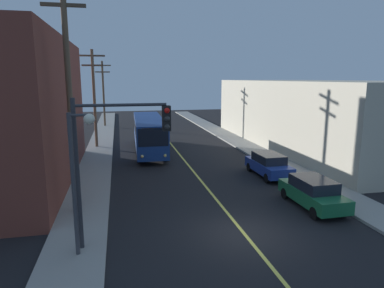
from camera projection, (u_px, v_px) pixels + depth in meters
name	position (u px, v px, depth m)	size (l,w,h in m)	color
ground_plane	(244.00, 234.00, 15.27)	(120.00, 120.00, 0.00)	black
sidewalk_left	(92.00, 179.00, 23.35)	(2.50, 90.00, 0.15)	gray
sidewalk_right	(286.00, 167.00, 26.35)	(2.50, 90.00, 0.15)	gray
lane_stripe_center	(183.00, 158.00, 29.66)	(0.16, 60.00, 0.01)	#D8CC4C
building_right_warehouse	(318.00, 114.00, 34.43)	(12.00, 27.88, 6.62)	beige
city_bus	(149.00, 132.00, 32.10)	(2.92, 12.22, 3.20)	navy
parked_car_green	(313.00, 192.00, 18.25)	(1.87, 4.42, 1.62)	#196038
parked_car_blue	(269.00, 164.00, 24.11)	(1.89, 4.44, 1.62)	navy
utility_pole_near	(69.00, 87.00, 16.33)	(2.40, 0.28, 11.52)	brown
utility_pole_mid	(94.00, 94.00, 33.05)	(2.40, 0.28, 9.42)	brown
utility_pole_far	(103.00, 90.00, 47.97)	(2.40, 0.28, 9.06)	brown
traffic_signal_left_corner	(117.00, 145.00, 13.23)	(3.75, 0.48, 6.00)	#2D2D33
street_lamp_left	(78.00, 164.00, 12.57)	(0.98, 0.40, 5.50)	#38383D
fire_hydrant	(336.00, 188.00, 19.73)	(0.44, 0.26, 0.84)	red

